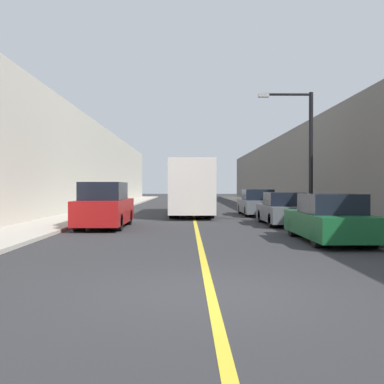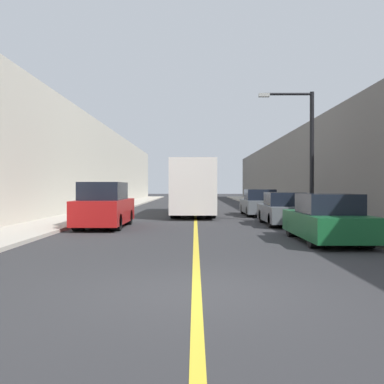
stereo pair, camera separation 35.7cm
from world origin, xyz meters
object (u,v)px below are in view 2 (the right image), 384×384
bus (193,187)px  parked_suv_left (104,207)px  car_right_near (327,220)px  car_right_mid (283,210)px  street_lamp_right (306,146)px  car_right_far (259,204)px

bus → parked_suv_left: bus is taller
bus → parked_suv_left: size_ratio=2.14×
bus → parked_suv_left: (-3.73, -8.71, -0.83)m
car_right_near → car_right_mid: size_ratio=1.07×
parked_suv_left → car_right_near: size_ratio=1.02×
car_right_near → street_lamp_right: bearing=81.2°
bus → car_right_near: (4.23, -13.57, -1.03)m
car_right_far → street_lamp_right: 6.73m
bus → car_right_far: 4.15m
bus → car_right_mid: 8.52m
parked_suv_left → car_right_mid: parked_suv_left is taller
street_lamp_right → car_right_mid: bearing=-146.0°
parked_suv_left → car_right_mid: bearing=9.6°
car_right_far → street_lamp_right: (1.34, -5.90, 2.95)m
street_lamp_right → car_right_far: bearing=102.8°
car_right_mid → street_lamp_right: size_ratio=0.73×
parked_suv_left → car_right_near: bearing=-31.4°
parked_suv_left → bus: bearing=66.8°
car_right_near → car_right_far: car_right_far is taller
bus → car_right_mid: bearing=-61.0°
bus → car_right_near: bus is taller
bus → car_right_near: size_ratio=2.18×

